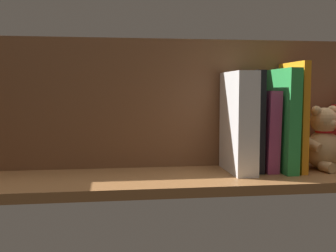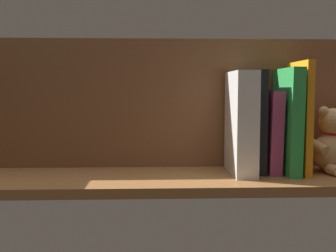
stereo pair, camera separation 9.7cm
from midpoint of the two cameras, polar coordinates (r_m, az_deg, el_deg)
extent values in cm
cube|color=brown|center=(99.29, -2.83, -7.32)|extent=(113.89, 26.87, 2.20)
cube|color=brown|center=(108.24, -3.41, 3.08)|extent=(113.89, 1.50, 32.93)
ellipsoid|color=tan|center=(111.28, 18.03, -3.11)|extent=(10.79, 10.05, 9.72)
sphere|color=tan|center=(110.53, 18.13, 0.68)|extent=(6.68, 6.68, 6.68)
sphere|color=tan|center=(111.96, 19.17, 1.98)|extent=(2.58, 2.58, 2.58)
sphere|color=tan|center=(108.84, 17.13, 1.96)|extent=(2.58, 2.58, 2.58)
sphere|color=#DBB77F|center=(108.36, 19.06, 0.30)|extent=(2.58, 2.58, 2.58)
cylinder|color=tan|center=(107.30, 16.52, -2.44)|extent=(4.48, 5.25, 3.59)
cylinder|color=tan|center=(107.30, 18.43, -5.34)|extent=(3.30, 4.11, 2.58)
torus|color=red|center=(110.74, 18.09, -0.70)|extent=(5.28, 5.28, 0.76)
cube|color=orange|center=(107.39, 14.14, 1.26)|extent=(1.68, 14.86, 26.71)
cube|color=green|center=(105.91, 12.69, 0.79)|extent=(3.24, 15.76, 25.09)
cube|color=#B23F72|center=(106.17, 10.56, -0.61)|extent=(3.32, 13.06, 19.76)
cube|color=black|center=(105.23, 8.86, 0.71)|extent=(2.11, 12.52, 24.62)
cube|color=white|center=(102.19, 6.86, 0.52)|extent=(5.02, 16.24, 24.29)
camera|label=1|loc=(0.05, -92.86, -0.25)|focal=44.86mm
camera|label=2|loc=(0.05, 87.14, 0.25)|focal=44.86mm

